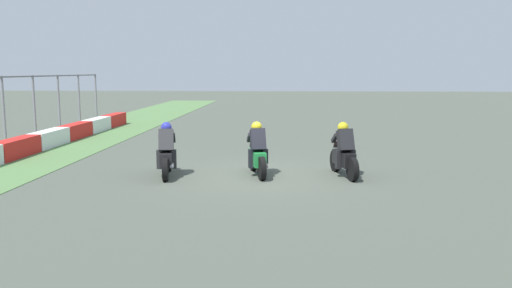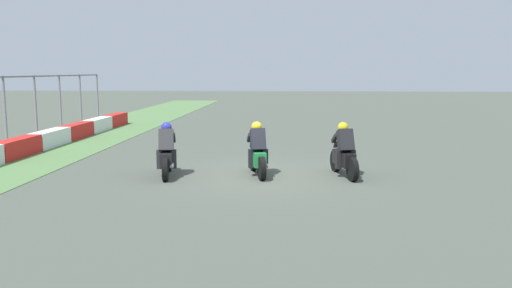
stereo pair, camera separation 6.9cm
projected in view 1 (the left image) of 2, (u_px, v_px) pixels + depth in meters
The scene contains 4 objects.
ground_plane at pixel (258, 175), 14.64m from camera, with size 120.00×120.00×0.00m, color #464C42.
rider_lane_a at pixel (344, 154), 14.46m from camera, with size 2.02×0.67×1.51m.
rider_lane_b at pixel (257, 153), 14.58m from camera, with size 2.02×0.67×1.51m.
rider_lane_c at pixel (167, 154), 14.45m from camera, with size 2.04×0.61×1.51m.
Camera 1 is at (-14.35, -0.78, 2.93)m, focal length 36.46 mm.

